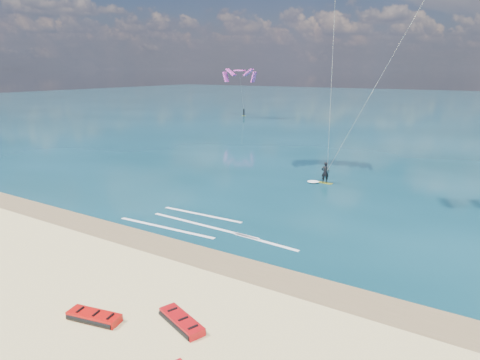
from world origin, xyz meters
name	(u,v)px	position (x,y,z in m)	size (l,w,h in m)	color
ground	(353,145)	(0.00, 40.00, 0.00)	(320.00, 320.00, 0.00)	tan
wet_sand_strip	(146,240)	(0.00, 3.00, 0.00)	(320.00, 2.40, 0.01)	brown
sea	(434,108)	(0.00, 104.00, 0.02)	(320.00, 200.00, 0.04)	#0A2F39
packed_kite_left	(94,320)	(3.99, -3.87, 0.00)	(2.31, 0.98, 0.36)	red
packed_kite_mid	(182,325)	(7.03, -2.31, 0.00)	(2.46, 0.98, 0.36)	#B90C11
kitesurfer_main	(353,70)	(6.52, 17.66, 9.27)	(11.77, 7.35, 17.98)	#ADC116
shoreline_foam	(202,226)	(1.35, 6.45, 0.05)	(11.81, 3.64, 0.01)	white
distant_kites	(443,95)	(5.45, 73.96, 4.76)	(61.27, 39.60, 9.82)	#EA45BF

